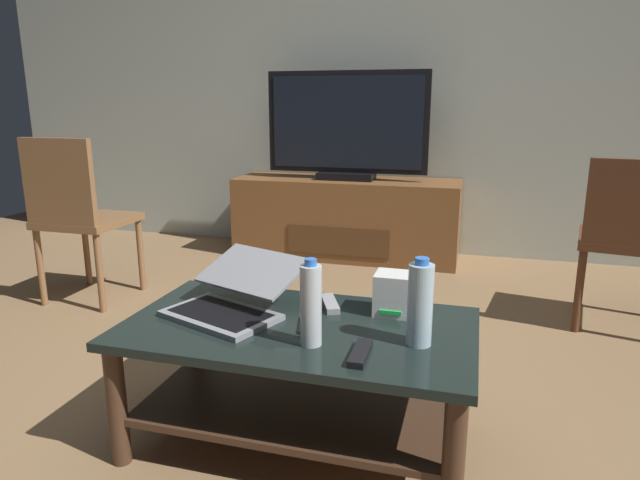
# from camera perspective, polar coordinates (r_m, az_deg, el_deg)

# --- Properties ---
(ground_plane) EXTENTS (7.68, 7.68, 0.00)m
(ground_plane) POSITION_cam_1_polar(r_m,az_deg,el_deg) (2.11, -4.21, -17.51)
(ground_plane) COLOR olive
(back_wall) EXTENTS (6.40, 0.12, 2.80)m
(back_wall) POSITION_cam_1_polar(r_m,az_deg,el_deg) (4.23, 7.63, 17.93)
(back_wall) COLOR #A8B2A8
(back_wall) RESTS_ON ground
(coffee_table) EXTENTS (1.10, 0.61, 0.42)m
(coffee_table) POSITION_cam_1_polar(r_m,az_deg,el_deg) (1.83, -2.20, -12.38)
(coffee_table) COLOR black
(coffee_table) RESTS_ON ground
(media_cabinet) EXTENTS (1.60, 0.51, 0.57)m
(media_cabinet) POSITION_cam_1_polar(r_m,az_deg,el_deg) (4.04, 2.73, 2.29)
(media_cabinet) COLOR brown
(media_cabinet) RESTS_ON ground
(television) EXTENTS (1.14, 0.20, 0.75)m
(television) POSITION_cam_1_polar(r_m,az_deg,el_deg) (3.94, 2.76, 11.44)
(television) COLOR black
(television) RESTS_ON media_cabinet
(dining_chair) EXTENTS (0.51, 0.51, 0.85)m
(dining_chair) POSITION_cam_1_polar(r_m,az_deg,el_deg) (3.03, 29.26, 0.49)
(dining_chair) COLOR #59331E
(dining_chair) RESTS_ON ground
(side_chair) EXTENTS (0.44, 0.44, 0.92)m
(side_chair) POSITION_cam_1_polar(r_m,az_deg,el_deg) (3.30, -23.69, 2.68)
(side_chair) COLOR brown
(side_chair) RESTS_ON ground
(laptop) EXTENTS (0.47, 0.48, 0.17)m
(laptop) POSITION_cam_1_polar(r_m,az_deg,el_deg) (1.87, -8.86, -5.77)
(laptop) COLOR gray
(laptop) RESTS_ON coffee_table
(router_box) EXTENTS (0.12, 0.12, 0.14)m
(router_box) POSITION_cam_1_polar(r_m,az_deg,el_deg) (1.85, 7.54, -5.48)
(router_box) COLOR white
(router_box) RESTS_ON coffee_table
(water_bottle_near) EXTENTS (0.07, 0.07, 0.26)m
(water_bottle_near) POSITION_cam_1_polar(r_m,az_deg,el_deg) (1.62, 10.26, -6.49)
(water_bottle_near) COLOR silver
(water_bottle_near) RESTS_ON coffee_table
(water_bottle_far) EXTENTS (0.06, 0.06, 0.26)m
(water_bottle_far) POSITION_cam_1_polar(r_m,az_deg,el_deg) (1.59, -0.95, -6.65)
(water_bottle_far) COLOR silver
(water_bottle_far) RESTS_ON coffee_table
(cell_phone) EXTENTS (0.10, 0.15, 0.01)m
(cell_phone) POSITION_cam_1_polar(r_m,az_deg,el_deg) (1.76, -0.96, -8.67)
(cell_phone) COLOR black
(cell_phone) RESTS_ON coffee_table
(tv_remote) EXTENTS (0.05, 0.16, 0.02)m
(tv_remote) POSITION_cam_1_polar(r_m,az_deg,el_deg) (1.56, 4.19, -11.53)
(tv_remote) COLOR black
(tv_remote) RESTS_ON coffee_table
(soundbar_remote) EXTENTS (0.10, 0.16, 0.02)m
(soundbar_remote) POSITION_cam_1_polar(r_m,az_deg,el_deg) (1.92, 1.04, -6.56)
(soundbar_remote) COLOR #99999E
(soundbar_remote) RESTS_ON coffee_table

